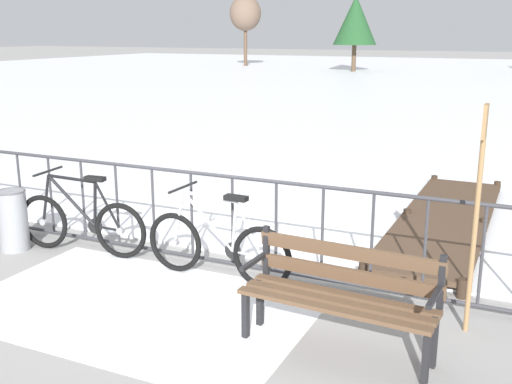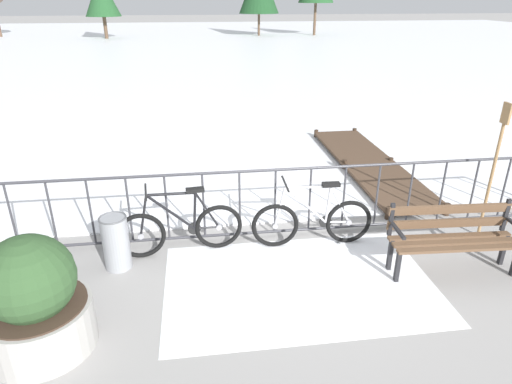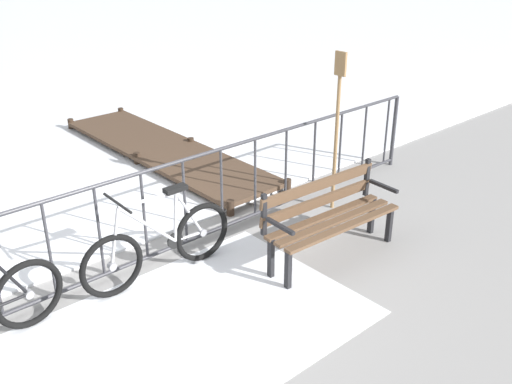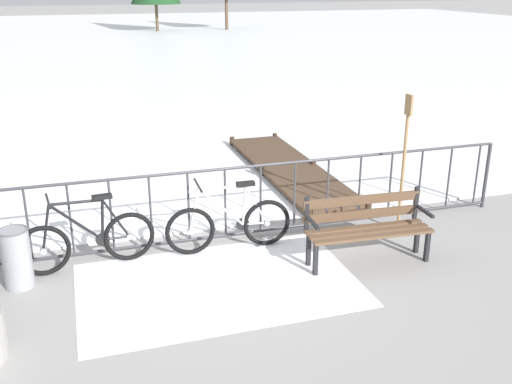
{
  "view_description": "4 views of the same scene",
  "coord_description": "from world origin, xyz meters",
  "px_view_note": "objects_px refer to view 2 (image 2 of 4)",
  "views": [
    {
      "loc": [
        3.15,
        -5.6,
        2.54
      ],
      "look_at": [
        0.58,
        -0.09,
        0.94
      ],
      "focal_mm": 43.06,
      "sensor_mm": 36.0,
      "label": 1
    },
    {
      "loc": [
        -1.3,
        -5.62,
        3.26
      ],
      "look_at": [
        -0.54,
        -0.05,
        0.75
      ],
      "focal_mm": 31.02,
      "sensor_mm": 36.0,
      "label": 2
    },
    {
      "loc": [
        -2.42,
        -4.75,
        3.3
      ],
      "look_at": [
        1.0,
        -0.9,
        0.92
      ],
      "focal_mm": 40.91,
      "sensor_mm": 36.0,
      "label": 3
    },
    {
      "loc": [
        -1.59,
        -7.26,
        3.45
      ],
      "look_at": [
        0.77,
        0.23,
        0.58
      ],
      "focal_mm": 41.15,
      "sensor_mm": 36.0,
      "label": 4
    }
  ],
  "objects_px": {
    "park_bench": "(452,233)",
    "trash_bin": "(116,242)",
    "bicycle_near_railing": "(181,229)",
    "bicycle_second": "(312,221)",
    "planter_with_shrub": "(35,301)",
    "oar_upright": "(495,164)"
  },
  "relations": [
    {
      "from": "park_bench",
      "to": "trash_bin",
      "type": "xyz_separation_m",
      "value": [
        -4.23,
        0.61,
        -0.14
      ]
    },
    {
      "from": "bicycle_near_railing",
      "to": "trash_bin",
      "type": "height_order",
      "value": "bicycle_near_railing"
    },
    {
      "from": "bicycle_second",
      "to": "planter_with_shrub",
      "type": "distance_m",
      "value": 3.56
    },
    {
      "from": "planter_with_shrub",
      "to": "bicycle_second",
      "type": "bearing_deg",
      "value": 26.24
    },
    {
      "from": "bicycle_near_railing",
      "to": "bicycle_second",
      "type": "bearing_deg",
      "value": -1.04
    },
    {
      "from": "bicycle_second",
      "to": "trash_bin",
      "type": "height_order",
      "value": "bicycle_second"
    },
    {
      "from": "bicycle_second",
      "to": "park_bench",
      "type": "xyz_separation_m",
      "value": [
        1.59,
        -0.82,
        0.14
      ]
    },
    {
      "from": "trash_bin",
      "to": "bicycle_near_railing",
      "type": "bearing_deg",
      "value": 17.09
    },
    {
      "from": "planter_with_shrub",
      "to": "oar_upright",
      "type": "bearing_deg",
      "value": 14.53
    },
    {
      "from": "park_bench",
      "to": "oar_upright",
      "type": "xyz_separation_m",
      "value": [
        0.92,
        0.73,
        0.63
      ]
    },
    {
      "from": "bicycle_second",
      "to": "park_bench",
      "type": "height_order",
      "value": "bicycle_second"
    },
    {
      "from": "bicycle_near_railing",
      "to": "park_bench",
      "type": "relative_size",
      "value": 1.05
    },
    {
      "from": "oar_upright",
      "to": "bicycle_second",
      "type": "bearing_deg",
      "value": 177.88
    },
    {
      "from": "trash_bin",
      "to": "park_bench",
      "type": "bearing_deg",
      "value": -8.15
    },
    {
      "from": "bicycle_near_railing",
      "to": "planter_with_shrub",
      "type": "relative_size",
      "value": 1.38
    },
    {
      "from": "planter_with_shrub",
      "to": "oar_upright",
      "type": "height_order",
      "value": "oar_upright"
    },
    {
      "from": "planter_with_shrub",
      "to": "trash_bin",
      "type": "height_order",
      "value": "planter_with_shrub"
    },
    {
      "from": "oar_upright",
      "to": "bicycle_near_railing",
      "type": "bearing_deg",
      "value": 178.33
    },
    {
      "from": "park_bench",
      "to": "trash_bin",
      "type": "distance_m",
      "value": 4.28
    },
    {
      "from": "bicycle_near_railing",
      "to": "bicycle_second",
      "type": "height_order",
      "value": "same"
    },
    {
      "from": "planter_with_shrub",
      "to": "trash_bin",
      "type": "bearing_deg",
      "value": 68.08
    },
    {
      "from": "bicycle_second",
      "to": "oar_upright",
      "type": "distance_m",
      "value": 2.63
    }
  ]
}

